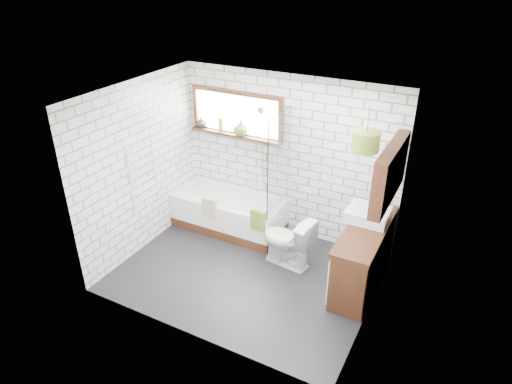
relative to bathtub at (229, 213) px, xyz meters
The scene contains 22 objects.
floor 1.26m from the bathtub, 48.27° to the right, with size 3.40×2.60×0.01m, color black.
ceiling 2.54m from the bathtub, 48.27° to the right, with size 3.40×2.60×0.01m, color white.
wall_back 1.32m from the bathtub, 25.61° to the left, with size 3.40×0.01×2.50m, color white.
wall_front 2.55m from the bathtub, 69.82° to the right, with size 3.40×0.01×2.50m, color white.
wall_left 1.60m from the bathtub, 134.22° to the right, with size 0.01×2.60×2.50m, color white.
wall_right 2.85m from the bathtub, 19.94° to the right, with size 0.01×2.60×2.50m, color white.
window 1.56m from the bathtub, 95.70° to the left, with size 1.52×0.16×0.68m, color black.
towel_radiator 1.55m from the bathtub, 132.73° to the right, with size 0.06×0.52×1.00m, color white.
mirror_cabinet 2.81m from the bathtub, ahead, with size 0.16×1.20×0.70m, color black.
shower_riser 1.20m from the bathtub, 39.77° to the left, with size 0.02×0.02×1.30m, color silver.
bathtub is the anchor object (origin of this frame).
shower_screen 1.34m from the bathtub, ahead, with size 0.02×0.72×1.50m, color white.
towel_green 0.86m from the bathtub, 28.04° to the right, with size 0.23×0.06×0.31m, color #5F6F21.
towel_beige 0.48m from the bathtub, 104.53° to the right, with size 0.22×0.06×0.29m, color tan.
vanity 2.31m from the bathtub, ahead, with size 0.48×1.50×0.86m, color black.
basin 2.31m from the bathtub, ahead, with size 0.53×0.46×0.15m, color white.
tap 2.48m from the bathtub, ahead, with size 0.03×0.03×0.16m, color silver.
toilet 1.29m from the bathtub, 19.98° to the right, with size 0.75×0.43×0.77m, color white.
vase_olive 1.35m from the bathtub, 79.03° to the left, with size 0.23×0.23×0.24m, color olive.
vase_dark 1.48m from the bathtub, 154.33° to the left, with size 0.17×0.17×0.17m, color black.
bottle 1.37m from the bathtub, 132.63° to the left, with size 0.07×0.07×0.21m, color olive.
pendant 2.90m from the bathtub, 15.18° to the right, with size 0.31×0.31×0.23m, color #5F6F21.
Camera 1 is at (2.49, -4.44, 3.96)m, focal length 32.00 mm.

